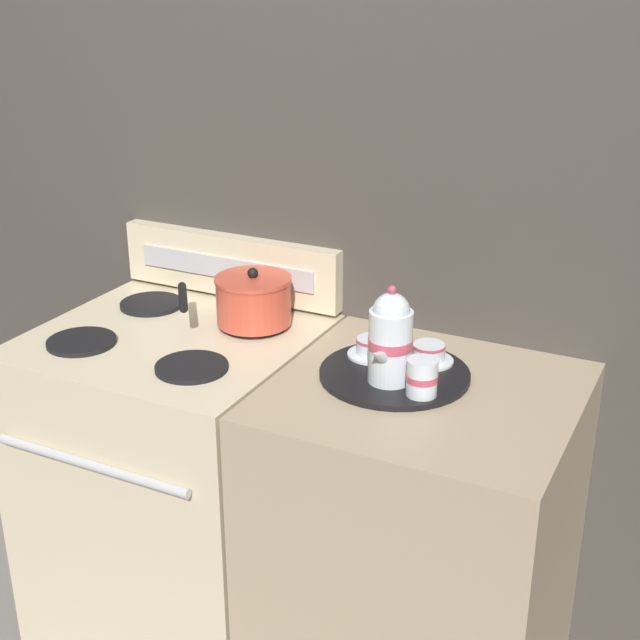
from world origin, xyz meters
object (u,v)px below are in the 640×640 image
object	(u,v)px
teapot	(390,338)
teacup_left	(429,353)
serving_tray	(395,374)
saucepan	(252,300)
creamer_jug	(422,377)
teacup_right	(372,347)
stove	(180,485)

from	to	relation	value
teapot	teacup_left	world-z (taller)	teapot
serving_tray	teacup_left	bearing A→B (deg)	58.35
saucepan	serving_tray	bearing A→B (deg)	-14.11
saucepan	teapot	distance (m)	0.48
teacup_left	creamer_jug	world-z (taller)	creamer_jug
teacup_right	creamer_jug	xyz separation A→B (m)	(0.18, -0.14, 0.02)
stove	saucepan	distance (m)	0.57
stove	teapot	bearing A→B (deg)	-1.93
serving_tray	teapot	xyz separation A→B (m)	(0.01, -0.05, 0.11)
saucepan	teacup_left	world-z (taller)	saucepan
serving_tray	creamer_jug	xyz separation A→B (m)	(0.10, -0.08, 0.05)
stove	teacup_right	size ratio (longest dim) A/B	7.72
stove	teacup_right	distance (m)	0.72
teacup_right	creamer_jug	world-z (taller)	creamer_jug
stove	saucepan	xyz separation A→B (m)	(0.16, 0.14, 0.52)
teapot	teacup_left	size ratio (longest dim) A/B	1.92
teacup_left	stove	bearing A→B (deg)	-170.04
serving_tray	creamer_jug	size ratio (longest dim) A/B	4.17
teapot	teacup_right	distance (m)	0.16
serving_tray	teacup_right	world-z (taller)	teacup_right
stove	teacup_left	size ratio (longest dim) A/B	7.72
teacup_right	teacup_left	bearing A→B (deg)	11.74
stove	teacup_right	world-z (taller)	teacup_right
teapot	teacup_right	world-z (taller)	teapot
saucepan	stove	bearing A→B (deg)	-138.57
teacup_right	creamer_jug	distance (m)	0.23
teacup_right	serving_tray	bearing A→B (deg)	-34.66
serving_tray	teacup_left	world-z (taller)	teacup_left
teapot	teacup_right	size ratio (longest dim) A/B	1.92
saucepan	teacup_left	distance (m)	0.50
serving_tray	teacup_right	distance (m)	0.10
creamer_jug	teacup_left	bearing A→B (deg)	104.99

